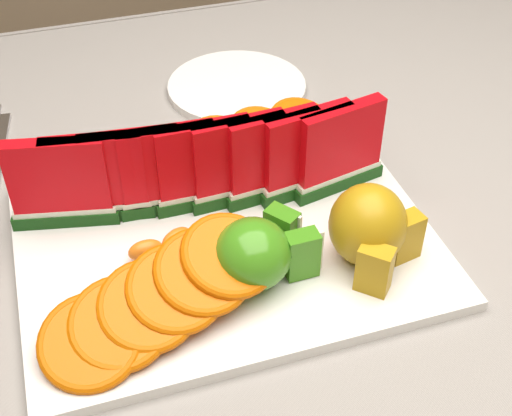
{
  "coord_description": "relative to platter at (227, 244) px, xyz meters",
  "views": [
    {
      "loc": [
        -0.15,
        -0.52,
        1.25
      ],
      "look_at": [
        0.01,
        -0.03,
        0.81
      ],
      "focal_mm": 50.0,
      "sensor_mm": 36.0,
      "label": 1
    }
  ],
  "objects": [
    {
      "name": "pear_cluster",
      "position": [
        0.12,
        -0.07,
        0.04
      ],
      "size": [
        0.1,
        0.11,
        0.08
      ],
      "color": "#B36005",
      "rests_on": "platter"
    },
    {
      "name": "orange_fan_front",
      "position": [
        -0.08,
        -0.08,
        0.03
      ],
      "size": [
        0.24,
        0.15,
        0.06
      ],
      "color": "#D13905",
      "rests_on": "platter"
    },
    {
      "name": "platter",
      "position": [
        0.0,
        0.0,
        0.0
      ],
      "size": [
        0.4,
        0.3,
        0.01
      ],
      "color": "silver",
      "rests_on": "tablecloth"
    },
    {
      "name": "table",
      "position": [
        0.02,
        0.03,
        -0.11
      ],
      "size": [
        1.4,
        0.9,
        0.75
      ],
      "color": "#543C1A",
      "rests_on": "ground"
    },
    {
      "name": "tablecloth",
      "position": [
        0.02,
        0.03,
        -0.05
      ],
      "size": [
        1.53,
        1.03,
        0.2
      ],
      "color": "gray",
      "rests_on": "table"
    },
    {
      "name": "tangerine_segments",
      "position": [
        -0.02,
        -0.0,
        0.02
      ],
      "size": [
        0.16,
        0.04,
        0.02
      ],
      "color": "orange",
      "rests_on": "platter"
    },
    {
      "name": "apple_cluster",
      "position": [
        0.01,
        -0.06,
        0.04
      ],
      "size": [
        0.11,
        0.09,
        0.07
      ],
      "color": "#18780C",
      "rests_on": "platter"
    },
    {
      "name": "side_plate",
      "position": [
        0.09,
        0.28,
        -0.0
      ],
      "size": [
        0.18,
        0.18,
        0.01
      ],
      "color": "silver",
      "rests_on": "tablecloth"
    },
    {
      "name": "orange_fan_back",
      "position": [
        0.01,
        0.13,
        0.03
      ],
      "size": [
        0.33,
        0.1,
        0.04
      ],
      "color": "#D13905",
      "rests_on": "platter"
    },
    {
      "name": "watermelon_row",
      "position": [
        -0.0,
        0.06,
        0.05
      ],
      "size": [
        0.39,
        0.07,
        0.1
      ],
      "color": "#0B3708",
      "rests_on": "platter"
    }
  ]
}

